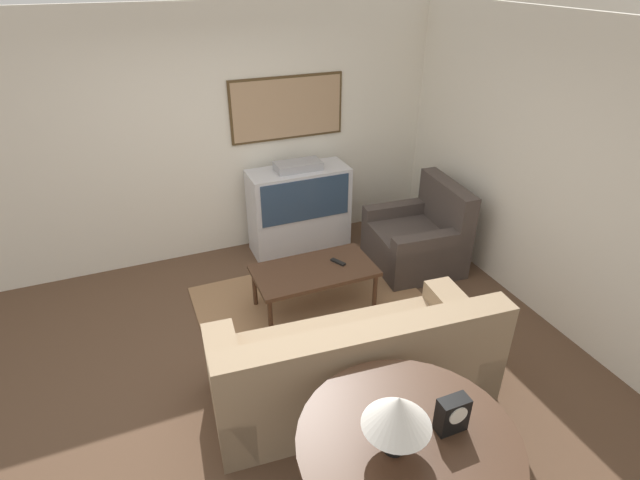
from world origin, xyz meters
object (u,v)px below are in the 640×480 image
at_px(tv, 299,209).
at_px(armchair, 418,240).
at_px(coffee_table, 314,273).
at_px(couch, 354,366).
at_px(table_lamp, 398,412).
at_px(mantel_clock, 452,414).
at_px(console_table, 408,447).

distance_m(tv, armchair, 1.40).
xyz_separation_m(armchair, coffee_table, (-1.38, -0.33, 0.11)).
distance_m(couch, table_lamp, 1.33).
bearing_deg(table_lamp, tv, 78.10).
distance_m(tv, mantel_clock, 3.46).
bearing_deg(coffee_table, couch, -97.01).
bearing_deg(armchair, console_table, -28.97).
height_order(armchair, table_lamp, table_lamp).
bearing_deg(table_lamp, console_table, 10.06).
distance_m(coffee_table, mantel_clock, 2.31).
bearing_deg(armchair, table_lamp, -30.42).
height_order(couch, mantel_clock, mantel_clock).
height_order(armchair, mantel_clock, mantel_clock).
bearing_deg(tv, armchair, -36.95).
bearing_deg(console_table, couch, 79.81).
xyz_separation_m(coffee_table, console_table, (-0.33, -2.23, 0.30)).
bearing_deg(armchair, mantel_clock, -24.82).
xyz_separation_m(couch, coffee_table, (0.15, 1.19, 0.10)).
xyz_separation_m(couch, table_lamp, (-0.30, -1.06, 0.74)).
distance_m(console_table, table_lamp, 0.36).
bearing_deg(tv, table_lamp, -101.90).
xyz_separation_m(couch, mantel_clock, (0.06, -1.06, 0.57)).
bearing_deg(coffee_table, armchair, 13.63).
xyz_separation_m(tv, coffee_table, (-0.28, -1.16, -0.10)).
relative_size(tv, couch, 0.51).
height_order(coffee_table, table_lamp, table_lamp).
relative_size(tv, mantel_clock, 5.13).
bearing_deg(coffee_table, console_table, -98.50).
relative_size(tv, table_lamp, 2.96).
height_order(tv, table_lamp, table_lamp).
height_order(tv, mantel_clock, tv).
relative_size(couch, console_table, 1.80).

